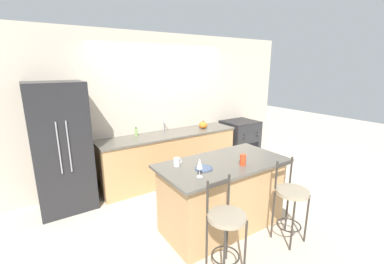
{
  "coord_description": "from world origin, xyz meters",
  "views": [
    {
      "loc": [
        -2.18,
        -3.69,
        2.12
      ],
      "look_at": [
        -0.06,
        -0.48,
        1.12
      ],
      "focal_mm": 24.0,
      "sensor_mm": 36.0,
      "label": 1
    }
  ],
  "objects_px": {
    "pumpkin_decoration": "(203,125)",
    "soap_bottle": "(136,132)",
    "bar_stool_far": "(291,199)",
    "dinner_plate": "(204,168)",
    "oven_range": "(239,141)",
    "wine_glass": "(200,164)",
    "coffee_mug": "(177,162)",
    "refrigerator": "(61,148)",
    "tumbler_cup": "(243,160)",
    "bar_stool_near": "(226,225)"
  },
  "relations": [
    {
      "from": "tumbler_cup",
      "to": "pumpkin_decoration",
      "type": "height_order",
      "value": "pumpkin_decoration"
    },
    {
      "from": "refrigerator",
      "to": "coffee_mug",
      "type": "bearing_deg",
      "value": -53.32
    },
    {
      "from": "refrigerator",
      "to": "pumpkin_decoration",
      "type": "relative_size",
      "value": 11.18
    },
    {
      "from": "oven_range",
      "to": "tumbler_cup",
      "type": "xyz_separation_m",
      "value": [
        -1.79,
        -1.91,
        0.53
      ]
    },
    {
      "from": "bar_stool_near",
      "to": "dinner_plate",
      "type": "height_order",
      "value": "bar_stool_near"
    },
    {
      "from": "coffee_mug",
      "to": "pumpkin_decoration",
      "type": "relative_size",
      "value": 0.66
    },
    {
      "from": "oven_range",
      "to": "bar_stool_near",
      "type": "distance_m",
      "value": 3.37
    },
    {
      "from": "oven_range",
      "to": "wine_glass",
      "type": "xyz_separation_m",
      "value": [
        -2.43,
        -1.89,
        0.61
      ]
    },
    {
      "from": "bar_stool_near",
      "to": "tumbler_cup",
      "type": "xyz_separation_m",
      "value": [
        0.63,
        0.43,
        0.44
      ]
    },
    {
      "from": "oven_range",
      "to": "bar_stool_far",
      "type": "height_order",
      "value": "bar_stool_far"
    },
    {
      "from": "wine_glass",
      "to": "soap_bottle",
      "type": "relative_size",
      "value": 1.26
    },
    {
      "from": "coffee_mug",
      "to": "soap_bottle",
      "type": "distance_m",
      "value": 1.62
    },
    {
      "from": "dinner_plate",
      "to": "tumbler_cup",
      "type": "bearing_deg",
      "value": -19.36
    },
    {
      "from": "coffee_mug",
      "to": "tumbler_cup",
      "type": "height_order",
      "value": "tumbler_cup"
    },
    {
      "from": "wine_glass",
      "to": "pumpkin_decoration",
      "type": "xyz_separation_m",
      "value": [
        1.4,
        1.87,
        -0.1
      ]
    },
    {
      "from": "refrigerator",
      "to": "soap_bottle",
      "type": "bearing_deg",
      "value": 6.84
    },
    {
      "from": "oven_range",
      "to": "dinner_plate",
      "type": "distance_m",
      "value": 2.89
    },
    {
      "from": "tumbler_cup",
      "to": "pumpkin_decoration",
      "type": "distance_m",
      "value": 2.03
    },
    {
      "from": "oven_range",
      "to": "wine_glass",
      "type": "height_order",
      "value": "wine_glass"
    },
    {
      "from": "bar_stool_near",
      "to": "refrigerator",
      "type": "bearing_deg",
      "value": 116.4
    },
    {
      "from": "coffee_mug",
      "to": "tumbler_cup",
      "type": "distance_m",
      "value": 0.82
    },
    {
      "from": "refrigerator",
      "to": "tumbler_cup",
      "type": "xyz_separation_m",
      "value": [
        1.79,
        -1.91,
        0.04
      ]
    },
    {
      "from": "refrigerator",
      "to": "dinner_plate",
      "type": "relative_size",
      "value": 8.96
    },
    {
      "from": "oven_range",
      "to": "soap_bottle",
      "type": "distance_m",
      "value": 2.42
    },
    {
      "from": "refrigerator",
      "to": "bar_stool_far",
      "type": "distance_m",
      "value": 3.23
    },
    {
      "from": "dinner_plate",
      "to": "coffee_mug",
      "type": "xyz_separation_m",
      "value": [
        -0.22,
        0.26,
        0.04
      ]
    },
    {
      "from": "bar_stool_near",
      "to": "tumbler_cup",
      "type": "height_order",
      "value": "tumbler_cup"
    },
    {
      "from": "dinner_plate",
      "to": "soap_bottle",
      "type": "distance_m",
      "value": 1.89
    },
    {
      "from": "refrigerator",
      "to": "oven_range",
      "type": "height_order",
      "value": "refrigerator"
    },
    {
      "from": "dinner_plate",
      "to": "coffee_mug",
      "type": "distance_m",
      "value": 0.34
    },
    {
      "from": "refrigerator",
      "to": "pumpkin_decoration",
      "type": "height_order",
      "value": "refrigerator"
    },
    {
      "from": "soap_bottle",
      "to": "wine_glass",
      "type": "bearing_deg",
      "value": -91.96
    },
    {
      "from": "refrigerator",
      "to": "oven_range",
      "type": "xyz_separation_m",
      "value": [
        3.58,
        -0.0,
        -0.49
      ]
    },
    {
      "from": "refrigerator",
      "to": "wine_glass",
      "type": "height_order",
      "value": "refrigerator"
    },
    {
      "from": "refrigerator",
      "to": "dinner_plate",
      "type": "bearing_deg",
      "value": -52.89
    },
    {
      "from": "bar_stool_near",
      "to": "dinner_plate",
      "type": "xyz_separation_m",
      "value": [
        0.15,
        0.6,
        0.38
      ]
    },
    {
      "from": "refrigerator",
      "to": "oven_range",
      "type": "bearing_deg",
      "value": -0.0
    },
    {
      "from": "tumbler_cup",
      "to": "pumpkin_decoration",
      "type": "xyz_separation_m",
      "value": [
        0.76,
        1.88,
        -0.02
      ]
    },
    {
      "from": "refrigerator",
      "to": "bar_stool_near",
      "type": "height_order",
      "value": "refrigerator"
    },
    {
      "from": "bar_stool_far",
      "to": "pumpkin_decoration",
      "type": "xyz_separation_m",
      "value": [
        0.38,
        2.35,
        0.42
      ]
    },
    {
      "from": "dinner_plate",
      "to": "soap_bottle",
      "type": "relative_size",
      "value": 1.23
    },
    {
      "from": "oven_range",
      "to": "coffee_mug",
      "type": "distance_m",
      "value": 2.93
    },
    {
      "from": "refrigerator",
      "to": "dinner_plate",
      "type": "height_order",
      "value": "refrigerator"
    },
    {
      "from": "bar_stool_near",
      "to": "pumpkin_decoration",
      "type": "bearing_deg",
      "value": 59.07
    },
    {
      "from": "dinner_plate",
      "to": "tumbler_cup",
      "type": "distance_m",
      "value": 0.51
    },
    {
      "from": "coffee_mug",
      "to": "pumpkin_decoration",
      "type": "distance_m",
      "value": 2.05
    },
    {
      "from": "pumpkin_decoration",
      "to": "soap_bottle",
      "type": "xyz_separation_m",
      "value": [
        -1.33,
        0.17,
        0.0
      ]
    },
    {
      "from": "bar_stool_near",
      "to": "tumbler_cup",
      "type": "bearing_deg",
      "value": 34.51
    },
    {
      "from": "coffee_mug",
      "to": "refrigerator",
      "type": "bearing_deg",
      "value": 126.68
    },
    {
      "from": "oven_range",
      "to": "refrigerator",
      "type": "bearing_deg",
      "value": 180.0
    }
  ]
}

